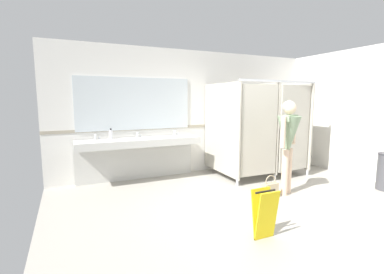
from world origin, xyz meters
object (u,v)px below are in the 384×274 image
Objects in this scene: person_standing at (288,136)px; handbag at (270,190)px; wet_floor_sign at (265,214)px; soap_dispenser at (111,134)px.

handbag is at bearing -173.81° from person_standing.
handbag is 1.46m from wet_floor_sign.
wet_floor_sign is (-1.38, -1.10, -0.73)m from person_standing.
person_standing is at bearing 38.59° from wet_floor_sign.
handbag is at bearing 46.88° from wet_floor_sign.
handbag is at bearing -41.10° from soap_dispenser.
person_standing is at bearing -36.15° from soap_dispenser.
wet_floor_sign is (1.30, -3.06, -0.67)m from soap_dispenser.
handbag is (-0.39, -0.04, -0.90)m from person_standing.
soap_dispenser is at bearing 138.90° from handbag.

